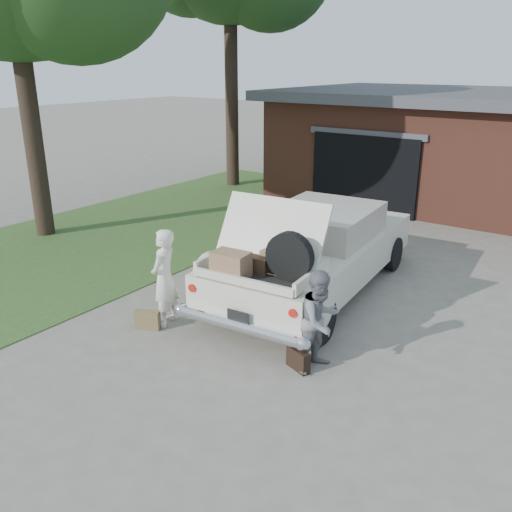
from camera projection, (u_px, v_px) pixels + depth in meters
The scene contains 8 objects.
ground at pixel (235, 329), 8.89m from camera, with size 90.00×90.00×0.00m, color gray.
grass_strip at pixel (139, 228), 14.19m from camera, with size 6.00×16.00×0.02m, color #2D4C1E.
house at pixel (489, 147), 16.56m from camera, with size 12.80×7.80×3.30m.
sedan at pixel (315, 251), 10.10m from camera, with size 2.57×5.64×2.12m.
woman_left at pixel (164, 278), 8.80m from camera, with size 0.60×0.39×1.64m, color white.
woman_right at pixel (320, 321), 7.54m from camera, with size 0.72×0.56×1.48m, color gray.
suitcase_left at pixel (148, 320), 8.85m from camera, with size 0.41×0.13×0.32m, color olive.
suitcase_right at pixel (298, 359), 7.68m from camera, with size 0.40×0.13×0.31m, color black.
Camera 1 is at (4.91, -6.27, 4.14)m, focal length 38.00 mm.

